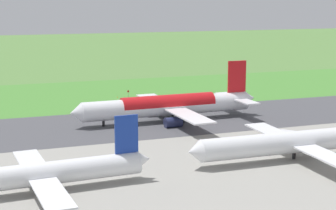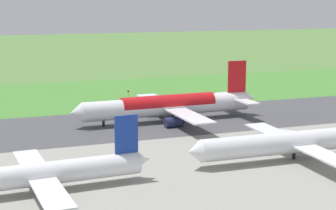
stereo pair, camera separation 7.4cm
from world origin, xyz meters
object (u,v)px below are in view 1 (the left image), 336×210
object	(u,v)px
airliner_main	(169,105)
service_truck_baggage	(284,136)
no_stopping_sign	(128,94)
airliner_parked_far	(37,174)
airliner_parked_mid	(296,142)
traffic_cone_orange	(117,97)

from	to	relation	value
airliner_main	service_truck_baggage	xyz separation A→B (m)	(-17.73, 30.25, -2.95)
airliner_main	no_stopping_sign	size ratio (longest dim) A/B	19.72
service_truck_baggage	no_stopping_sign	bearing A→B (deg)	-74.62
airliner_parked_far	service_truck_baggage	bearing A→B (deg)	-165.00
airliner_main	airliner_parked_mid	bearing A→B (deg)	105.45
airliner_parked_mid	airliner_parked_far	distance (m)	53.19
airliner_parked_far	no_stopping_sign	size ratio (longest dim) A/B	15.45
airliner_main	traffic_cone_orange	bearing A→B (deg)	-84.07
no_stopping_sign	traffic_cone_orange	world-z (taller)	no_stopping_sign
airliner_parked_far	traffic_cone_orange	bearing A→B (deg)	-113.27
airliner_parked_mid	no_stopping_sign	distance (m)	82.29
airliner_parked_mid	service_truck_baggage	size ratio (longest dim) A/B	7.96
airliner_main	service_truck_baggage	world-z (taller)	airliner_main
airliner_main	service_truck_baggage	distance (m)	35.19
airliner_parked_far	service_truck_baggage	size ratio (longest dim) A/B	7.09
airliner_parked_mid	traffic_cone_orange	distance (m)	85.14
traffic_cone_orange	service_truck_baggage	bearing A→B (deg)	107.32
airliner_parked_mid	traffic_cone_orange	world-z (taller)	airliner_parked_mid
airliner_parked_far	traffic_cone_orange	world-z (taller)	airliner_parked_far
airliner_parked_far	airliner_main	bearing A→B (deg)	-131.76
airliner_parked_mid	no_stopping_sign	world-z (taller)	airliner_parked_mid
airliner_main	no_stopping_sign	world-z (taller)	airliner_main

